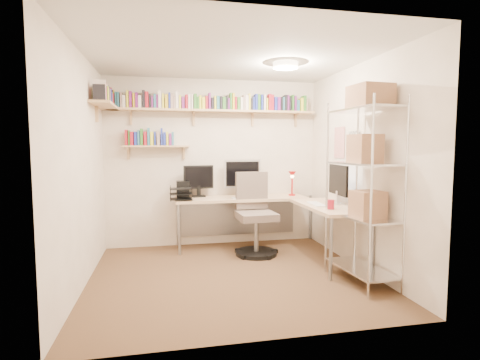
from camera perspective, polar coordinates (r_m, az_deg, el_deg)
The scene contains 6 objects.
ground at distance 4.49m, azimuth -1.33°, elevation -14.33°, with size 3.20×3.20×0.00m, color #45321D.
room_shell at distance 4.24m, azimuth -1.31°, elevation 5.84°, with size 3.24×3.04×2.52m.
wall_shelves at distance 5.50m, azimuth -8.11°, elevation 10.65°, with size 3.12×1.09×0.80m.
corner_desk at distance 5.34m, azimuth 2.10°, elevation -3.01°, with size 2.29×1.95×1.30m.
office_chair at distance 5.23m, azimuth 2.29°, elevation -6.09°, with size 0.60×0.61×1.14m.
wire_rack at distance 4.20m, azimuth 18.68°, elevation 3.09°, with size 0.50×0.90×2.13m.
Camera 1 is at (-0.75, -4.17, 1.49)m, focal length 28.00 mm.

